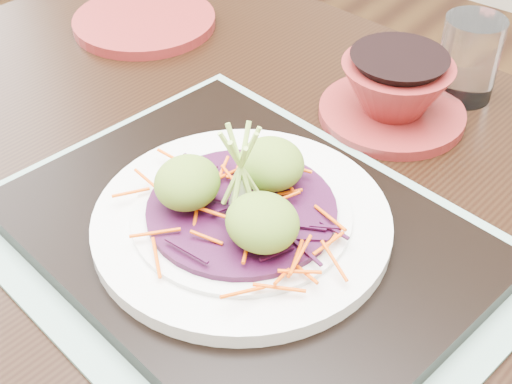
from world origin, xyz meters
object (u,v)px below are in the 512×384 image
Objects in this scene: dining_table at (274,291)px; serving_tray at (242,235)px; terracotta_side_plate at (144,21)px; water_glass at (469,59)px; terracotta_bowl_set at (394,94)px; white_plate at (242,221)px.

serving_tray is (-0.00, -0.04, 0.11)m from dining_table.
dining_table is 3.08× the size of serving_tray.
serving_tray is at bearing -91.59° from dining_table.
dining_table is 6.47× the size of terracotta_side_plate.
dining_table is at bearing -97.23° from water_glass.
terracotta_side_plate is (-0.37, 0.25, -0.01)m from serving_tray.
serving_tray is 4.17× the size of water_glass.
dining_table is at bearing 91.52° from serving_tray.
dining_table is 0.25m from terracotta_bowl_set.
terracotta_side_plate is 1.98× the size of water_glass.
white_plate is (-0.00, -0.04, 0.13)m from dining_table.
water_glass reaches higher than dining_table.
serving_tray reaches higher than terracotta_side_plate.
terracotta_bowl_set reaches higher than dining_table.
terracotta_side_plate is at bearing 153.89° from serving_tray.
terracotta_bowl_set is (0.00, 0.26, 0.02)m from serving_tray.
terracotta_bowl_set is (-0.00, 0.22, 0.13)m from dining_table.
terracotta_side_plate reaches higher than dining_table.
white_plate is at bearing -91.59° from dining_table.
serving_tray is 0.26m from terracotta_bowl_set.
white_plate is at bearing -90.67° from terracotta_bowl_set.
dining_table is 0.12m from serving_tray.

